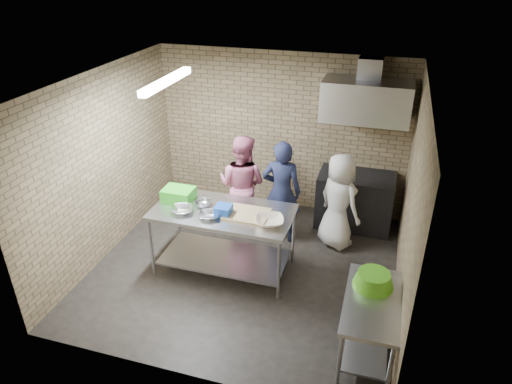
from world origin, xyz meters
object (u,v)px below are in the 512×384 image
bottle_green (397,106)px  woman_white (339,201)px  bottle_red (370,102)px  side_counter (369,326)px  green_crate (179,194)px  blue_tub (223,210)px  man_navy (281,192)px  green_basin (373,279)px  stove (355,200)px  prep_table (224,240)px  woman_pink (242,185)px

bottle_green → woman_white: 1.68m
bottle_red → bottle_green: (0.40, 0.00, -0.01)m
side_counter → green_crate: (-2.79, 1.13, 0.66)m
bottle_red → green_crate: bearing=-142.1°
side_counter → blue_tub: (-2.04, 0.91, 0.65)m
green_crate → man_navy: man_navy is taller
green_crate → bottle_red: bearing=37.9°
green_basin → bottle_green: 2.98m
stove → bottle_green: bearing=28.1°
blue_tub → bottle_red: bottle_red is taller
stove → bottle_red: bearing=78.2°
man_navy → stove: bearing=-150.2°
bottle_red → prep_table: bearing=-130.4°
side_counter → green_crate: green_crate is taller
green_basin → man_navy: 2.29m
man_navy → green_basin: bearing=124.6°
man_navy → green_crate: bearing=28.2°
side_counter → blue_tub: 2.32m
stove → green_basin: green_basin is taller
green_crate → blue_tub: green_crate is taller
prep_table → blue_tub: 0.56m
bottle_green → woman_white: bottle_green is taller
bottle_red → man_navy: (-1.11, -1.00, -1.20)m
stove → woman_pink: size_ratio=0.73×
green_crate → woman_white: (2.14, 0.96, -0.28)m
prep_table → green_basin: prep_table is taller
prep_table → woman_white: woman_white is taller
blue_tub → bottle_red: size_ratio=1.18×
green_crate → side_counter: bearing=-22.1°
side_counter → green_basin: size_ratio=2.61×
bottle_green → man_navy: bearing=-146.5°
man_navy → bottle_green: bearing=-152.3°
bottle_red → woman_white: bearing=-105.2°
green_crate → woman_white: bearing=24.1°
woman_pink → bottle_red: bearing=-144.9°
prep_table → woman_pink: (-0.07, 1.06, 0.34)m
green_crate → woman_white: 2.36m
stove → green_basin: 2.57m
green_crate → blue_tub: bearing=-16.3°
blue_tub → green_crate: bearing=163.7°
green_basin → woman_pink: size_ratio=0.28×
prep_table → blue_tub: bearing=-63.4°
man_navy → side_counter: bearing=121.3°
blue_tub → bottle_green: bottle_green is taller
stove → bottle_green: 1.65m
stove → bottle_red: bottle_red is taller
green_basin → green_crate: bearing=162.3°
man_navy → woman_pink: bearing=-12.8°
blue_tub → bottle_green: size_ratio=1.41×
green_basin → stove: bearing=99.8°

